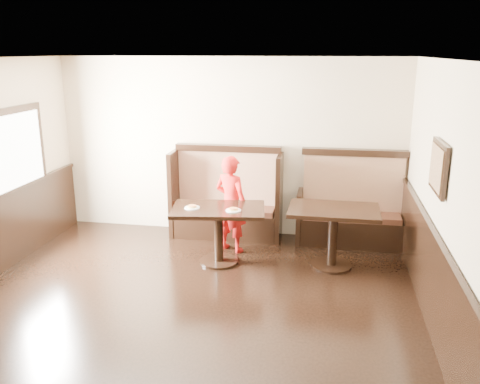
% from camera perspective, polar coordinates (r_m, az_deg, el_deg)
% --- Properties ---
extents(ground, '(7.00, 7.00, 0.00)m').
position_cam_1_polar(ground, '(5.40, -8.74, -16.90)').
color(ground, black).
rests_on(ground, ground).
extents(room_shell, '(7.00, 7.00, 7.00)m').
position_cam_1_polar(room_shell, '(5.41, -11.11, -8.90)').
color(room_shell, tan).
rests_on(room_shell, ground).
extents(booth_main, '(1.75, 0.72, 1.45)m').
position_cam_1_polar(booth_main, '(8.10, -1.49, -1.32)').
color(booth_main, black).
rests_on(booth_main, ground).
extents(booth_neighbor, '(1.65, 0.72, 1.45)m').
position_cam_1_polar(booth_neighbor, '(7.97, 12.40, -2.32)').
color(booth_neighbor, black).
rests_on(booth_neighbor, ground).
extents(table_main, '(1.36, 0.95, 0.81)m').
position_cam_1_polar(table_main, '(7.02, -2.44, -3.25)').
color(table_main, black).
rests_on(table_main, ground).
extents(table_neighbor, '(1.22, 0.81, 0.84)m').
position_cam_1_polar(table_neighbor, '(7.00, 10.42, -3.48)').
color(table_neighbor, black).
rests_on(table_neighbor, ground).
extents(child, '(0.62, 0.53, 1.44)m').
position_cam_1_polar(child, '(7.42, -1.01, -1.34)').
color(child, red).
rests_on(child, ground).
extents(pizza_plate_left, '(0.21, 0.21, 0.04)m').
position_cam_1_polar(pizza_plate_left, '(6.97, -5.40, -1.70)').
color(pizza_plate_left, white).
rests_on(pizza_plate_left, table_main).
extents(pizza_plate_right, '(0.21, 0.21, 0.04)m').
position_cam_1_polar(pizza_plate_right, '(6.83, -0.75, -2.00)').
color(pizza_plate_right, white).
rests_on(pizza_plate_right, table_main).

